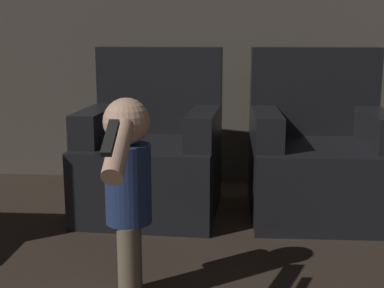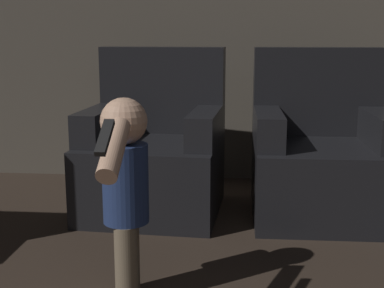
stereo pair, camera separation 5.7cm
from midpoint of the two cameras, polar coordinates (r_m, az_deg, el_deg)
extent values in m
cube|color=#51493F|center=(4.10, 1.49, 14.29)|extent=(8.40, 0.05, 2.60)
cube|color=black|center=(3.39, -4.89, -3.51)|extent=(0.88, 0.87, 0.46)
cube|color=black|center=(3.61, -3.90, 5.76)|extent=(0.84, 0.21, 0.57)
cube|color=black|center=(3.40, -10.48, 2.08)|extent=(0.20, 0.67, 0.20)
cube|color=black|center=(3.26, 0.76, 1.85)|extent=(0.20, 0.67, 0.20)
cube|color=black|center=(3.39, 12.91, -3.75)|extent=(0.84, 0.83, 0.46)
cube|color=black|center=(3.62, 12.43, 5.53)|extent=(0.83, 0.17, 0.57)
cube|color=black|center=(3.28, 7.41, 1.81)|extent=(0.17, 0.66, 0.20)
cube|color=black|center=(3.39, 18.73, 1.62)|extent=(0.17, 0.66, 0.20)
cylinder|color=brown|center=(2.28, -7.44, -12.79)|extent=(0.10, 0.10, 0.35)
cylinder|color=brown|center=(2.38, -7.22, -11.74)|extent=(0.10, 0.10, 0.35)
cylinder|color=navy|center=(2.22, -7.56, -4.24)|extent=(0.19, 0.19, 0.33)
sphere|color=tan|center=(2.16, -7.74, 2.41)|extent=(0.19, 0.19, 0.19)
cylinder|color=tan|center=(2.33, -7.29, -3.76)|extent=(0.08, 0.08, 0.28)
cylinder|color=tan|center=(1.94, -8.71, -0.65)|extent=(0.08, 0.28, 0.21)
cube|color=black|center=(1.81, -9.60, 0.68)|extent=(0.04, 0.16, 0.10)
camera|label=1|loc=(0.03, -90.60, -0.12)|focal=50.00mm
camera|label=2|loc=(0.03, 89.40, 0.12)|focal=50.00mm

